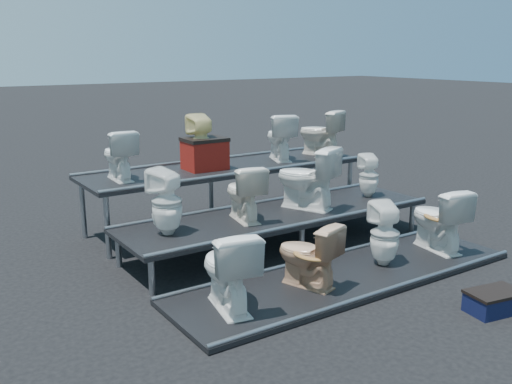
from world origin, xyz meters
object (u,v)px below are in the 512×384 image
toilet_5 (244,192)px  toilet_4 (167,202)px  toilet_8 (119,155)px  toilet_11 (320,132)px  toilet_7 (369,176)px  toilet_0 (228,269)px  toilet_10 (280,137)px  step_stool (494,303)px  toilet_6 (306,178)px  red_crate (205,155)px  toilet_3 (438,219)px  toilet_2 (385,234)px  toilet_1 (308,254)px  toilet_9 (201,142)px

toilet_5 → toilet_4: bearing=11.1°
toilet_8 → toilet_11: toilet_11 is taller
toilet_7 → toilet_8: bearing=-1.1°
toilet_0 → toilet_5: (1.01, 1.30, 0.34)m
toilet_10 → step_stool: bearing=106.3°
toilet_6 → red_crate: size_ratio=1.50×
toilet_5 → red_crate: red_crate is taller
toilet_3 → toilet_11: size_ratio=1.12×
toilet_2 → toilet_10: toilet_10 is taller
toilet_1 → toilet_3: size_ratio=0.87×
toilet_0 → toilet_4: (-0.01, 1.30, 0.38)m
toilet_7 → toilet_10: toilet_10 is taller
toilet_7 → red_crate: size_ratio=1.10×
toilet_1 → toilet_4: size_ratio=0.92×
toilet_0 → step_stool: 2.62m
toilet_1 → toilet_5: (0.04, 1.30, 0.40)m
toilet_3 → toilet_8: bearing=-30.3°
toilet_4 → toilet_10: 2.85m
toilet_4 → red_crate: bearing=-156.6°
toilet_1 → toilet_10: size_ratio=0.99×
toilet_3 → toilet_0: bearing=9.6°
toilet_4 → toilet_5: (1.03, 0.00, -0.03)m
toilet_2 → toilet_3: (0.93, 0.00, 0.03)m
toilet_2 → step_stool: size_ratio=1.43×
toilet_3 → step_stool: size_ratio=1.53×
toilet_6 → step_stool: size_ratio=1.59×
toilet_1 → toilet_9: toilet_9 is taller
toilet_2 → toilet_7: (1.01, 1.30, 0.33)m
toilet_7 → red_crate: bearing=-12.5°
toilet_6 → toilet_5: bearing=-23.3°
toilet_0 → red_crate: bearing=-102.9°
toilet_2 → red_crate: 2.82m
toilet_0 → toilet_6: (1.98, 1.30, 0.41)m
toilet_2 → toilet_3: size_ratio=0.93×
toilet_1 → toilet_4: (-0.99, 1.30, 0.43)m
toilet_7 → toilet_2: bearing=73.3°
toilet_10 → red_crate: toilet_10 is taller
toilet_0 → toilet_5: toilet_5 is taller
toilet_2 → step_stool: toilet_2 is taller
toilet_0 → toilet_2: size_ratio=1.08×
toilet_8 → toilet_7: bearing=160.2°
toilet_6 → toilet_7: (1.14, 0.00, -0.11)m
toilet_2 → toilet_7: toilet_7 is taller
toilet_0 → toilet_6: 2.41m
toilet_1 → toilet_2: bearing=162.1°
red_crate → toilet_3: bearing=-53.3°
toilet_3 → toilet_8: size_ratio=1.23×
toilet_0 → toilet_6: bearing=-135.1°
toilet_0 → toilet_10: (2.50, 2.60, 0.75)m
toilet_2 → toilet_4: size_ratio=0.98×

